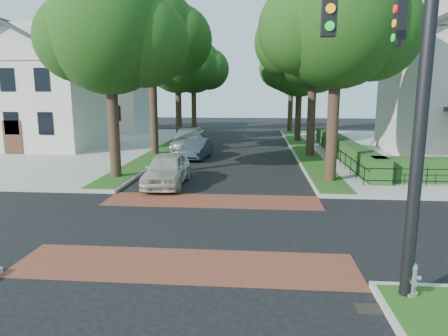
{
  "coord_description": "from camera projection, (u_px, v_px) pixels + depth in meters",
  "views": [
    {
      "loc": [
        1.85,
        -12.9,
        4.47
      ],
      "look_at": [
        0.57,
        2.22,
        1.6
      ],
      "focal_mm": 32.0,
      "sensor_mm": 36.0,
      "label": 1
    }
  ],
  "objects": [
    {
      "name": "parked_car_middle",
      "position": [
        197.0,
        149.0,
        27.45
      ],
      "size": [
        1.88,
        4.24,
        1.35
      ],
      "primitive_type": "imported",
      "rotation": [
        0.0,
        0.0,
        -0.11
      ],
      "color": "#222B33",
      "rests_on": "ground"
    },
    {
      "name": "tree_right_near",
      "position": [
        339.0,
        25.0,
        18.82
      ],
      "size": [
        7.75,
        6.67,
        10.66
      ],
      "color": "black",
      "rests_on": "sidewalk_ne"
    },
    {
      "name": "tree_left_back",
      "position": [
        195.0,
        66.0,
        45.23
      ],
      "size": [
        7.75,
        6.66,
        10.44
      ],
      "color": "black",
      "rests_on": "sidewalk_nw"
    },
    {
      "name": "tree_right_mid",
      "position": [
        316.0,
        39.0,
        26.6
      ],
      "size": [
        8.25,
        7.09,
        11.22
      ],
      "color": "black",
      "rests_on": "sidewalk_ne"
    },
    {
      "name": "crosswalk_far",
      "position": [
        212.0,
        201.0,
        16.75
      ],
      "size": [
        9.0,
        2.2,
        0.01
      ],
      "primitive_type": "cube",
      "color": "brown",
      "rests_on": "ground"
    },
    {
      "name": "parked_car_front",
      "position": [
        167.0,
        169.0,
        19.47
      ],
      "size": [
        1.98,
        4.67,
        1.58
      ],
      "primitive_type": "imported",
      "rotation": [
        0.0,
        0.0,
        0.03
      ],
      "color": "#B3B2A1",
      "rests_on": "ground"
    },
    {
      "name": "crosswalk_near",
      "position": [
        185.0,
        265.0,
        10.48
      ],
      "size": [
        9.0,
        2.2,
        0.01
      ],
      "primitive_type": "cube",
      "color": "brown",
      "rests_on": "ground"
    },
    {
      "name": "grass_strip_nw",
      "position": [
        169.0,
        146.0,
        32.73
      ],
      "size": [
        1.6,
        29.8,
        0.02
      ],
      "primitive_type": "cube",
      "color": "#204313",
      "rests_on": "sidewalk_nw"
    },
    {
      "name": "tree_right_back",
      "position": [
        292.0,
        67.0,
        44.34
      ],
      "size": [
        7.5,
        6.45,
        10.2
      ],
      "color": "black",
      "rests_on": "sidewalk_ne"
    },
    {
      "name": "tree_left_mid",
      "position": [
        154.0,
        35.0,
        27.44
      ],
      "size": [
        8.0,
        6.88,
        11.48
      ],
      "color": "black",
      "rests_on": "sidewalk_nw"
    },
    {
      "name": "fire_hydrant",
      "position": [
        411.0,
        279.0,
        8.58
      ],
      "size": [
        0.41,
        0.43,
        0.78
      ],
      "rotation": [
        0.0,
        0.0,
        -0.28
      ],
      "color": "#B0AFB2",
      "rests_on": "sidewalk_se"
    },
    {
      "name": "traffic_signal",
      "position": [
        410.0,
        81.0,
        8.02
      ],
      "size": [
        2.17,
        2.0,
        8.0
      ],
      "color": "black",
      "rests_on": "sidewalk_se"
    },
    {
      "name": "storm_drain",
      "position": [
        372.0,
        309.0,
        8.37
      ],
      "size": [
        0.65,
        0.45,
        0.01
      ],
      "primitive_type": "cube",
      "color": "black",
      "rests_on": "ground"
    },
    {
      "name": "tree_right_far",
      "position": [
        301.0,
        65.0,
        35.59
      ],
      "size": [
        7.25,
        6.23,
        9.74
      ],
      "color": "black",
      "rests_on": "sidewalk_ne"
    },
    {
      "name": "parked_car_rear",
      "position": [
        187.0,
        140.0,
        31.01
      ],
      "size": [
        3.0,
        5.98,
        1.67
      ],
      "primitive_type": "imported",
      "rotation": [
        0.0,
        0.0,
        0.12
      ],
      "color": "gray",
      "rests_on": "ground"
    },
    {
      "name": "fence_main_road",
      "position": [
        330.0,
        149.0,
        27.62
      ],
      "size": [
        0.06,
        18.0,
        0.9
      ],
      "primitive_type": null,
      "color": "black",
      "rests_on": "sidewalk_ne"
    },
    {
      "name": "house_left_near",
      "position": [
        39.0,
        85.0,
        31.58
      ],
      "size": [
        10.0,
        9.0,
        10.14
      ],
      "color": "beige",
      "rests_on": "sidewalk_nw"
    },
    {
      "name": "house_left_far",
      "position": [
        105.0,
        88.0,
        45.29
      ],
      "size": [
        10.0,
        9.0,
        10.14
      ],
      "color": "beige",
      "rests_on": "sidewalk_nw"
    },
    {
      "name": "ground",
      "position": [
        202.0,
        226.0,
        13.62
      ],
      "size": [
        120.0,
        120.0,
        0.0
      ],
      "primitive_type": "plane",
      "color": "black",
      "rests_on": "ground"
    },
    {
      "name": "grass_strip_ne",
      "position": [
        302.0,
        148.0,
        31.84
      ],
      "size": [
        1.6,
        29.8,
        0.02
      ],
      "primitive_type": "cube",
      "color": "#204313",
      "rests_on": "sidewalk_ne"
    },
    {
      "name": "tree_left_far",
      "position": [
        179.0,
        63.0,
        36.45
      ],
      "size": [
        7.0,
        6.02,
        9.86
      ],
      "color": "black",
      "rests_on": "sidewalk_nw"
    },
    {
      "name": "sidewalk_nw",
      "position": [
        5.0,
        145.0,
        33.82
      ],
      "size": [
        30.0,
        30.0,
        0.15
      ],
      "primitive_type": "cube",
      "color": "gray",
      "rests_on": "ground"
    },
    {
      "name": "tree_left_near",
      "position": [
        113.0,
        35.0,
        19.79
      ],
      "size": [
        7.5,
        6.45,
        10.2
      ],
      "color": "black",
      "rests_on": "sidewalk_nw"
    },
    {
      "name": "hedge_main_road",
      "position": [
        342.0,
        147.0,
        27.53
      ],
      "size": [
        1.0,
        18.0,
        1.2
      ],
      "primitive_type": "cube",
      "color": "#1F4718",
      "rests_on": "sidewalk_ne"
    }
  ]
}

